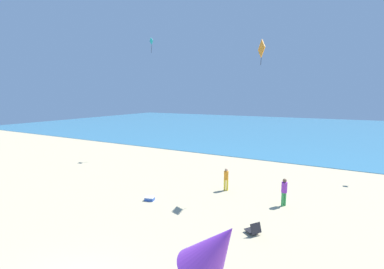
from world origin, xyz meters
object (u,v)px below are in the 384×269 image
(beach_chair_far_right, at_px, (254,229))
(person_2, at_px, (226,178))
(cooler_box, at_px, (150,199))
(person_3, at_px, (284,190))
(kite_purple, at_px, (215,250))
(kite_orange, at_px, (261,49))
(kite_teal, at_px, (151,42))

(beach_chair_far_right, height_order, person_2, person_2)
(cooler_box, bearing_deg, person_3, 22.61)
(person_2, distance_m, kite_purple, 14.12)
(beach_chair_far_right, distance_m, kite_orange, 10.82)
(cooler_box, bearing_deg, kite_teal, 125.50)
(person_3, relative_size, kite_purple, 0.81)
(kite_teal, bearing_deg, cooler_box, -54.50)
(cooler_box, height_order, kite_teal, kite_teal)
(person_2, height_order, person_3, person_3)
(cooler_box, xyz_separation_m, kite_purple, (8.27, -8.98, 4.13))
(kite_orange, xyz_separation_m, kite_purple, (2.62, -13.49, -5.32))
(person_3, relative_size, kite_teal, 1.07)
(beach_chair_far_right, distance_m, kite_purple, 9.14)
(person_2, bearing_deg, kite_orange, 84.20)
(beach_chair_far_right, height_order, kite_purple, kite_purple)
(beach_chair_far_right, bearing_deg, person_3, -64.13)
(kite_teal, distance_m, kite_purple, 26.43)
(person_2, relative_size, kite_purple, 0.77)
(beach_chair_far_right, bearing_deg, cooler_box, 29.19)
(cooler_box, distance_m, kite_teal, 17.87)
(beach_chair_far_right, xyz_separation_m, kite_teal, (-14.43, 11.44, 12.15))
(cooler_box, relative_size, person_2, 0.41)
(cooler_box, height_order, person_2, person_2)
(cooler_box, bearing_deg, person_2, 47.13)
(person_3, xyz_separation_m, kite_orange, (-2.00, 1.33, 8.58))
(person_3, xyz_separation_m, kite_purple, (0.62, -12.16, 3.26))
(cooler_box, bearing_deg, beach_chair_far_right, -7.21)
(beach_chair_far_right, bearing_deg, person_2, -19.83)
(kite_purple, bearing_deg, beach_chair_far_right, 99.65)
(cooler_box, xyz_separation_m, person_3, (7.65, 3.19, 0.87))
(person_3, distance_m, kite_purple, 12.61)
(beach_chair_far_right, bearing_deg, kite_orange, -40.60)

